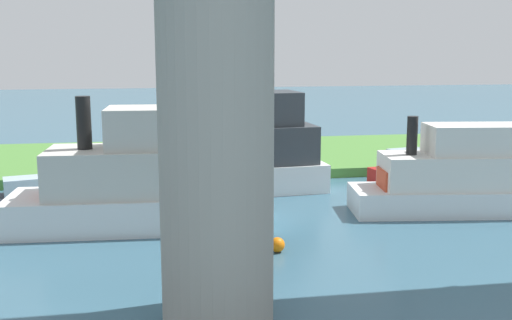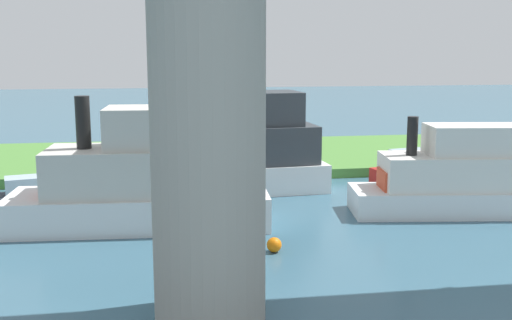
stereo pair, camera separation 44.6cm
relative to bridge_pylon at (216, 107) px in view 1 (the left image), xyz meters
name	(u,v)px [view 1 (the left image)]	position (x,y,z in m)	size (l,w,h in m)	color
ground_plane	(263,181)	(-4.18, -15.95, -5.29)	(160.00, 160.00, 0.00)	#386075
grassy_bank	(245,156)	(-4.18, -21.95, -5.04)	(80.00, 12.00, 0.50)	#4C8438
bridge_pylon	(216,107)	(0.00, 0.00, 0.00)	(2.75, 2.75, 10.58)	#9E998E
person_on_bank	(278,154)	(-5.11, -16.82, -4.09)	(0.51, 0.51, 1.39)	#2D334C
mooring_post	(282,158)	(-5.44, -17.16, -4.34)	(0.20, 0.20, 0.91)	brown
motorboat_red	(149,179)	(1.60, -8.59, -3.46)	(9.87, 3.80, 4.95)	white
riverboat_paddlewheel	(225,152)	(-1.94, -13.90, -3.39)	(10.25, 4.09, 5.12)	white
houseboat_blue	(454,177)	(-10.73, -8.50, -3.82)	(8.07, 3.61, 3.98)	white
motorboat_white	(33,197)	(6.45, -12.22, -4.81)	(4.25, 2.35, 1.34)	#1E232D
pontoon_yellow	(418,171)	(-11.76, -14.17, -4.68)	(5.40, 2.86, 1.71)	red
marker_buoy	(277,245)	(-2.52, -4.75, -5.04)	(0.50, 0.50, 0.50)	orange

